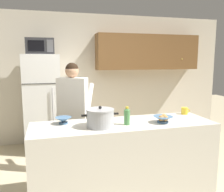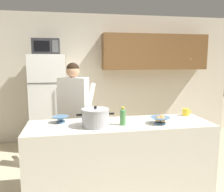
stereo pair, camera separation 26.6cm
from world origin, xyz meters
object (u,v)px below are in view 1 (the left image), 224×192
(microwave, at_px, (40,46))
(cooking_pot, at_px, (100,118))
(bread_bowl, at_px, (163,119))
(bottle_near_edge, at_px, (127,116))
(empty_bowl, at_px, (63,120))
(coffee_mug, at_px, (185,111))
(refrigerator, at_px, (43,103))
(person_near_pot, at_px, (73,106))

(microwave, xyz_separation_m, cooking_pot, (0.66, -1.91, -0.89))
(bread_bowl, height_order, bottle_near_edge, bottle_near_edge)
(empty_bowl, bearing_deg, coffee_mug, 2.29)
(microwave, distance_m, bread_bowl, 2.59)
(cooking_pot, xyz_separation_m, coffee_mug, (1.28, 0.31, -0.06))
(bread_bowl, bearing_deg, coffee_mug, 33.59)
(bread_bowl, relative_size, bottle_near_edge, 1.11)
(microwave, xyz_separation_m, bread_bowl, (1.44, -1.94, -0.94))
(microwave, distance_m, bottle_near_edge, 2.32)
(refrigerator, height_order, empty_bowl, refrigerator)
(person_near_pot, distance_m, empty_bowl, 0.61)
(refrigerator, xyz_separation_m, microwave, (0.00, -0.02, 1.03))
(cooking_pot, xyz_separation_m, bread_bowl, (0.77, -0.03, -0.05))
(coffee_mug, distance_m, empty_bowl, 1.68)
(refrigerator, xyz_separation_m, empty_bowl, (0.27, -1.69, 0.08))
(person_near_pot, xyz_separation_m, coffee_mug, (1.50, -0.52, -0.05))
(microwave, distance_m, cooking_pot, 2.21)
(coffee_mug, bearing_deg, cooking_pot, -166.28)
(person_near_pot, height_order, coffee_mug, person_near_pot)
(cooking_pot, distance_m, bottle_near_edge, 0.32)
(bottle_near_edge, bearing_deg, cooking_pot, -178.54)
(person_near_pot, bearing_deg, bread_bowl, -40.75)
(bottle_near_edge, bearing_deg, refrigerator, 117.14)
(refrigerator, height_order, bottle_near_edge, refrigerator)
(microwave, bearing_deg, empty_bowl, -80.85)
(person_near_pot, xyz_separation_m, cooking_pot, (0.22, -0.83, 0.00))
(refrigerator, distance_m, cooking_pot, 2.05)
(cooking_pot, xyz_separation_m, empty_bowl, (-0.40, 0.25, -0.06))
(microwave, height_order, cooking_pot, microwave)
(person_near_pot, distance_m, coffee_mug, 1.59)
(microwave, relative_size, person_near_pot, 0.29)
(microwave, relative_size, cooking_pot, 1.12)
(cooking_pot, bearing_deg, empty_bowl, 148.11)
(person_near_pot, relative_size, cooking_pot, 3.81)
(microwave, relative_size, coffee_mug, 3.66)
(microwave, distance_m, person_near_pot, 1.47)
(bread_bowl, height_order, empty_bowl, bread_bowl)
(microwave, bearing_deg, person_near_pot, -67.62)
(bread_bowl, distance_m, bottle_near_edge, 0.46)
(refrigerator, height_order, bread_bowl, refrigerator)
(cooking_pot, bearing_deg, coffee_mug, 13.72)
(person_near_pot, bearing_deg, coffee_mug, -19.00)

